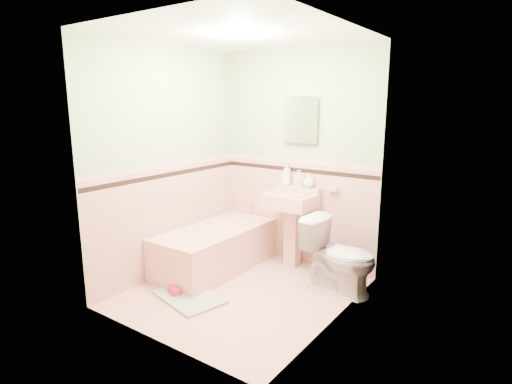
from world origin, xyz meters
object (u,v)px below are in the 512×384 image
Objects in this scene: sink at (290,231)px; shoe at (174,290)px; medicine_cabinet at (301,120)px; bucket at (330,264)px; soap_bottle_left at (287,174)px; soap_bottle_right at (309,180)px; bathtub at (216,250)px; toilet at (340,256)px; soap_bottle_mid at (300,178)px.

sink reaches higher than shoe.
medicine_cabinet is 1.65m from bucket.
bucket is (0.66, -0.14, -0.93)m from soap_bottle_left.
sink is 3.24× the size of bucket.
sink is 0.62m from soap_bottle_right.
bathtub is 5.69× the size of soap_bottle_left.
bathtub is 1.78m from medicine_cabinet.
bathtub is at bearing -126.38° from soap_bottle_left.
toilet is at bearing -26.60° from soap_bottle_left.
bathtub is at bearing -134.25° from soap_bottle_mid.
toilet is at bearing -31.64° from soap_bottle_mid.
medicine_cabinet is at bearing 161.03° from bucket.
shoe is at bearing -112.66° from sink.
medicine_cabinet is 1.59m from toilet.
toilet is (0.61, -0.45, -0.64)m from soap_bottle_right.
soap_bottle_mid is 1.08m from toilet.
bucket is (1.18, 0.57, -0.09)m from bathtub.
soap_bottle_mid reaches higher than bathtub.
shoe is (-0.55, -1.32, -0.38)m from sink.
soap_bottle_right is at bearing 0.00° from soap_bottle_mid.
soap_bottle_right is (0.29, 0.00, -0.05)m from soap_bottle_left.
soap_bottle_right is 0.22× the size of toilet.
bathtub reaches higher than shoe.
soap_bottle_mid is at bearing 0.00° from soap_bottle_left.
soap_bottle_right reaches higher than bucket.
soap_bottle_left is 0.35× the size of toilet.
shoe is at bearing -104.72° from soap_bottle_left.
medicine_cabinet is 0.66× the size of toilet.
medicine_cabinet is 2.31m from shoe.
soap_bottle_left is 0.29m from soap_bottle_right.
medicine_cabinet is 2.67× the size of soap_bottle_mid.
soap_bottle_right reaches higher than shoe.
medicine_cabinet is at bearing 167.38° from soap_bottle_right.
medicine_cabinet reaches higher than shoe.
sink is at bearing -126.66° from soap_bottle_right.
bathtub is at bearing -138.90° from soap_bottle_right.
sink is at bearing -175.82° from bucket.
sink is 0.67m from soap_bottle_left.
medicine_cabinet reaches higher than sink.
medicine_cabinet is 0.67m from soap_bottle_mid.
bathtub is 1.98× the size of toilet.
medicine_cabinet is at bearing 10.82° from soap_bottle_left.
bucket is (-0.24, 0.31, -0.24)m from toilet.
medicine_cabinet is (0.00, 0.21, 1.26)m from sink.
medicine_cabinet reaches higher than soap_bottle_mid.
bucket is (0.50, -0.17, -1.56)m from medicine_cabinet.
soap_bottle_right is (0.81, 0.71, 0.80)m from bathtub.
bathtub is 1.22m from soap_bottle_left.
shoe is (-0.55, -1.53, -1.64)m from medicine_cabinet.
soap_bottle_right is at bearing 53.34° from sink.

